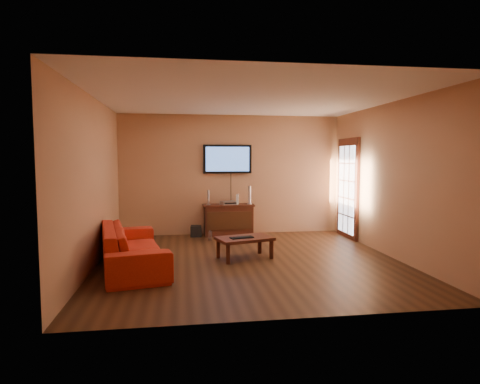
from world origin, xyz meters
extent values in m
plane|color=#321C0E|center=(0.00, 0.00, 0.00)|extent=(5.00, 5.00, 0.00)
plane|color=tan|center=(0.00, 2.50, 1.35)|extent=(5.00, 0.00, 5.00)
plane|color=tan|center=(-2.50, 0.00, 1.35)|extent=(0.00, 5.00, 5.00)
plane|color=tan|center=(2.50, 0.00, 1.35)|extent=(0.00, 5.00, 5.00)
plane|color=white|center=(0.00, 0.00, 2.70)|extent=(5.00, 5.00, 0.00)
cube|color=#3A160D|center=(2.46, 1.70, 1.05)|extent=(0.06, 1.02, 2.22)
cube|color=white|center=(2.42, 1.70, 1.05)|extent=(0.01, 0.79, 1.89)
cube|color=#3A160D|center=(-0.09, 2.28, 0.33)|extent=(1.07, 0.40, 0.66)
cube|color=black|center=(-0.09, 2.07, 0.36)|extent=(0.98, 0.02, 0.40)
cube|color=#3A160D|center=(-0.09, 2.28, 0.68)|extent=(1.13, 0.43, 0.04)
cube|color=black|center=(-0.09, 2.46, 1.71)|extent=(1.09, 0.07, 0.64)
cube|color=#4870BB|center=(-0.09, 2.42, 1.71)|extent=(0.98, 0.01, 0.55)
cube|color=#3A160D|center=(-0.06, 0.16, 0.35)|extent=(1.05, 0.80, 0.05)
cube|color=#3A160D|center=(-0.39, -0.16, 0.16)|extent=(0.06, 0.06, 0.32)
cube|color=#3A160D|center=(0.39, 0.07, 0.16)|extent=(0.06, 0.06, 0.32)
cube|color=#3A160D|center=(-0.51, 0.26, 0.16)|extent=(0.06, 0.06, 0.32)
cube|color=#3A160D|center=(0.27, 0.48, 0.16)|extent=(0.06, 0.06, 0.32)
imported|color=red|center=(-1.90, -0.15, 0.44)|extent=(1.10, 2.36, 0.89)
cylinder|color=silver|center=(-0.54, 2.29, 0.71)|extent=(0.09, 0.09, 0.01)
cylinder|color=silver|center=(-0.54, 2.29, 0.87)|extent=(0.05, 0.05, 0.31)
cylinder|color=silver|center=(0.38, 2.25, 0.71)|extent=(0.11, 0.11, 0.02)
cylinder|color=silver|center=(0.38, 2.25, 0.91)|extent=(0.06, 0.06, 0.39)
cube|color=silver|center=(-0.09, 2.25, 0.74)|extent=(0.39, 0.32, 0.08)
cube|color=white|center=(0.11, 2.25, 0.81)|extent=(0.08, 0.17, 0.23)
cube|color=black|center=(-0.82, 2.25, 0.12)|extent=(0.26, 0.26, 0.24)
cylinder|color=white|center=(-0.54, 1.79, 0.10)|extent=(0.07, 0.07, 0.19)
sphere|color=white|center=(-0.54, 1.79, 0.20)|extent=(0.04, 0.04, 0.04)
cube|color=black|center=(-0.12, 0.10, 0.38)|extent=(0.42, 0.25, 0.02)
cube|color=black|center=(-0.12, 0.10, 0.39)|extent=(0.28, 0.17, 0.01)
camera|label=1|loc=(-1.12, -6.56, 1.73)|focal=30.00mm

